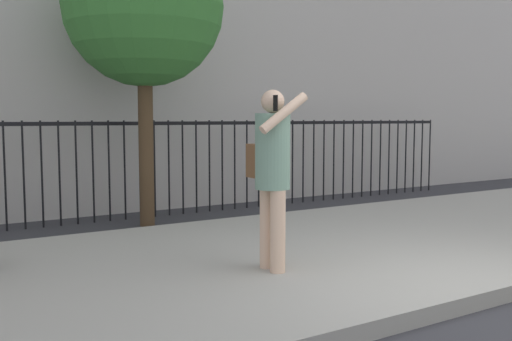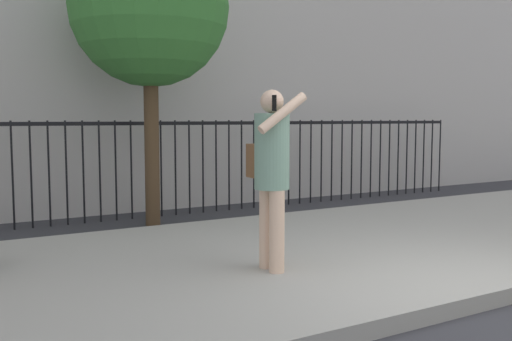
# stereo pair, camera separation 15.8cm
# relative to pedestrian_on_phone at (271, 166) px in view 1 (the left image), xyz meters

# --- Properties ---
(ground_plane) EXTENTS (60.00, 60.00, 0.00)m
(ground_plane) POSITION_rel_pedestrian_on_phone_xyz_m (1.18, -1.61, -1.17)
(ground_plane) COLOR #333338
(sidewalk) EXTENTS (28.00, 4.40, 0.15)m
(sidewalk) POSITION_rel_pedestrian_on_phone_xyz_m (1.18, 0.59, -1.10)
(sidewalk) COLOR #9E9B93
(sidewalk) RESTS_ON ground
(iron_fence) EXTENTS (12.03, 0.04, 1.60)m
(iron_fence) POSITION_rel_pedestrian_on_phone_xyz_m (1.18, 4.29, -0.15)
(iron_fence) COLOR black
(iron_fence) RESTS_ON ground
(pedestrian_on_phone) EXTENTS (0.51, 0.66, 1.75)m
(pedestrian_on_phone) POSITION_rel_pedestrian_on_phone_xyz_m (0.00, 0.00, 0.00)
(pedestrian_on_phone) COLOR beige
(pedestrian_on_phone) RESTS_ON sidewalk
(street_tree_near) EXTENTS (2.36, 2.36, 4.46)m
(street_tree_near) POSITION_rel_pedestrian_on_phone_xyz_m (0.13, 3.58, 2.09)
(street_tree_near) COLOR #4C3823
(street_tree_near) RESTS_ON ground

